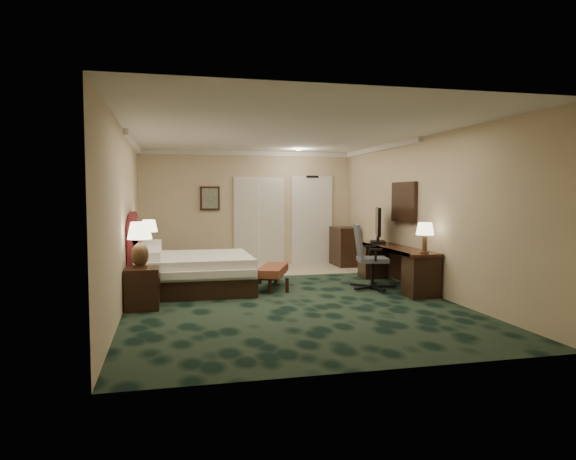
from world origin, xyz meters
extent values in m
cube|color=black|center=(0.00, 0.00, 0.00)|extent=(5.00, 7.50, 0.00)
cube|color=silver|center=(0.00, 0.00, 2.70)|extent=(5.00, 7.50, 0.00)
cube|color=beige|center=(0.00, 3.75, 1.35)|extent=(5.00, 0.00, 2.70)
cube|color=beige|center=(0.00, -3.75, 1.35)|extent=(5.00, 0.00, 2.70)
cube|color=beige|center=(-2.50, 0.00, 1.35)|extent=(0.00, 7.50, 2.70)
cube|color=beige|center=(2.50, 0.00, 1.35)|extent=(0.00, 7.50, 2.70)
cube|color=#C3B88D|center=(0.90, 2.90, 0.01)|extent=(3.20, 1.70, 0.01)
cube|color=white|center=(1.55, 3.72, 1.05)|extent=(1.02, 0.06, 2.18)
cube|color=#B9B1A5|center=(0.25, 3.71, 1.05)|extent=(1.20, 0.06, 2.10)
cube|color=#3C5A4F|center=(-0.90, 3.71, 1.60)|extent=(0.45, 0.06, 0.55)
cube|color=white|center=(2.46, 0.60, 1.55)|extent=(0.05, 0.95, 0.75)
cube|color=white|center=(-1.41, 0.84, 0.31)|extent=(1.97, 1.83, 0.63)
cube|color=black|center=(-2.24, -0.43, 0.30)|extent=(0.49, 0.56, 0.61)
cube|color=black|center=(-2.25, 2.09, 0.28)|extent=(0.46, 0.52, 0.57)
cube|color=brown|center=(-0.01, 0.76, 0.20)|extent=(0.80, 1.24, 0.40)
cube|color=black|center=(2.21, 0.43, 0.37)|extent=(0.55, 2.54, 0.73)
cube|color=black|center=(2.17, 1.11, 1.09)|extent=(0.38, 0.88, 0.71)
cube|color=black|center=(2.21, 3.20, 0.46)|extent=(0.48, 0.87, 0.91)
camera|label=1|loc=(-1.84, -8.26, 1.70)|focal=32.00mm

